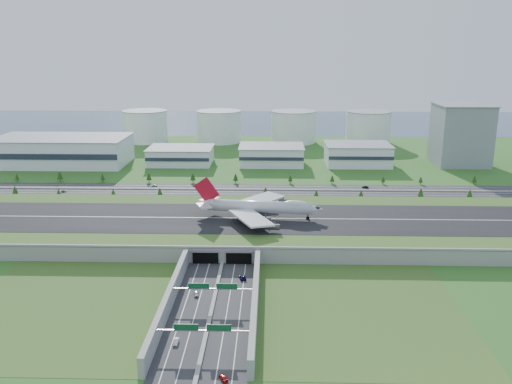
{
  "coord_description": "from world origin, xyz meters",
  "views": [
    {
      "loc": [
        24.31,
        -306.33,
        107.65
      ],
      "look_at": [
        14.89,
        35.0,
        14.88
      ],
      "focal_mm": 38.0,
      "sensor_mm": 36.0,
      "label": 1
    }
  ],
  "objects_px": {
    "boeing_747": "(259,207)",
    "car_1": "(176,341)",
    "office_tower": "(461,135)",
    "fuel_tank_a": "(145,126)",
    "car_5": "(365,187)",
    "car_3": "(224,377)",
    "car_4": "(64,191)",
    "car_2": "(242,277)",
    "car_0": "(196,294)",
    "car_7": "(154,186)"
  },
  "relations": [
    {
      "from": "fuel_tank_a",
      "to": "car_1",
      "type": "height_order",
      "value": "fuel_tank_a"
    },
    {
      "from": "car_0",
      "to": "car_5",
      "type": "xyz_separation_m",
      "value": [
        106.44,
        190.35,
        -0.03
      ]
    },
    {
      "from": "car_4",
      "to": "car_5",
      "type": "distance_m",
      "value": 230.93
    },
    {
      "from": "car_3",
      "to": "car_4",
      "type": "height_order",
      "value": "car_3"
    },
    {
      "from": "car_0",
      "to": "car_4",
      "type": "xyz_separation_m",
      "value": [
        -123.75,
        171.83,
        -0.13
      ]
    },
    {
      "from": "car_0",
      "to": "car_4",
      "type": "height_order",
      "value": "car_0"
    },
    {
      "from": "car_1",
      "to": "car_7",
      "type": "relative_size",
      "value": 1.04
    },
    {
      "from": "car_3",
      "to": "fuel_tank_a",
      "type": "bearing_deg",
      "value": -98.74
    },
    {
      "from": "office_tower",
      "to": "car_2",
      "type": "xyz_separation_m",
      "value": [
        -188.7,
        -263.76,
        -26.56
      ]
    },
    {
      "from": "car_0",
      "to": "car_1",
      "type": "relative_size",
      "value": 1.02
    },
    {
      "from": "office_tower",
      "to": "car_7",
      "type": "relative_size",
      "value": 11.55
    },
    {
      "from": "car_0",
      "to": "car_2",
      "type": "height_order",
      "value": "car_0"
    },
    {
      "from": "boeing_747",
      "to": "car_1",
      "type": "height_order",
      "value": "boeing_747"
    },
    {
      "from": "fuel_tank_a",
      "to": "car_5",
      "type": "bearing_deg",
      "value": -43.44
    },
    {
      "from": "boeing_747",
      "to": "car_5",
      "type": "bearing_deg",
      "value": 58.09
    },
    {
      "from": "car_5",
      "to": "car_7",
      "type": "relative_size",
      "value": 1.06
    },
    {
      "from": "car_0",
      "to": "car_3",
      "type": "distance_m",
      "value": 64.67
    },
    {
      "from": "car_3",
      "to": "car_5",
      "type": "xyz_separation_m",
      "value": [
        88.96,
        252.61,
        0.09
      ]
    },
    {
      "from": "boeing_747",
      "to": "car_0",
      "type": "bearing_deg",
      "value": -99.31
    },
    {
      "from": "car_3",
      "to": "car_2",
      "type": "bearing_deg",
      "value": -115.96
    },
    {
      "from": "boeing_747",
      "to": "car_1",
      "type": "xyz_separation_m",
      "value": [
        -27.91,
        -129.53,
        -13.86
      ]
    },
    {
      "from": "boeing_747",
      "to": "car_0",
      "type": "relative_size",
      "value": 15.41
    },
    {
      "from": "car_1",
      "to": "car_2",
      "type": "bearing_deg",
      "value": 69.36
    },
    {
      "from": "car_2",
      "to": "car_3",
      "type": "distance_m",
      "value": 80.47
    },
    {
      "from": "office_tower",
      "to": "fuel_tank_a",
      "type": "relative_size",
      "value": 1.1
    },
    {
      "from": "car_2",
      "to": "car_4",
      "type": "relative_size",
      "value": 1.38
    },
    {
      "from": "car_0",
      "to": "car_7",
      "type": "xyz_separation_m",
      "value": [
        -59.2,
        190.85,
        -0.17
      ]
    },
    {
      "from": "car_3",
      "to": "car_5",
      "type": "distance_m",
      "value": 267.82
    },
    {
      "from": "car_0",
      "to": "car_3",
      "type": "bearing_deg",
      "value": -84.53
    },
    {
      "from": "car_1",
      "to": "car_7",
      "type": "height_order",
      "value": "car_1"
    },
    {
      "from": "car_2",
      "to": "car_4",
      "type": "height_order",
      "value": "car_2"
    },
    {
      "from": "office_tower",
      "to": "car_1",
      "type": "bearing_deg",
      "value": -123.17
    },
    {
      "from": "car_1",
      "to": "car_3",
      "type": "xyz_separation_m",
      "value": [
        19.72,
        -22.07,
        -0.07
      ]
    },
    {
      "from": "car_2",
      "to": "car_1",
      "type": "bearing_deg",
      "value": 55.28
    },
    {
      "from": "car_3",
      "to": "car_5",
      "type": "relative_size",
      "value": 1.02
    },
    {
      "from": "car_4",
      "to": "office_tower",
      "type": "bearing_deg",
      "value": -91.61
    },
    {
      "from": "boeing_747",
      "to": "car_4",
      "type": "distance_m",
      "value": 171.25
    },
    {
      "from": "car_3",
      "to": "car_4",
      "type": "xyz_separation_m",
      "value": [
        -141.23,
        234.09,
        -0.01
      ]
    },
    {
      "from": "car_1",
      "to": "car_0",
      "type": "bearing_deg",
      "value": 86.69
    },
    {
      "from": "office_tower",
      "to": "fuel_tank_a",
      "type": "xyz_separation_m",
      "value": [
        -320.0,
        115.0,
        -10.0
      ]
    },
    {
      "from": "office_tower",
      "to": "car_3",
      "type": "distance_m",
      "value": 394.45
    },
    {
      "from": "car_1",
      "to": "car_5",
      "type": "distance_m",
      "value": 254.88
    },
    {
      "from": "boeing_747",
      "to": "car_1",
      "type": "distance_m",
      "value": 133.22
    },
    {
      "from": "boeing_747",
      "to": "car_7",
      "type": "bearing_deg",
      "value": 136.63
    },
    {
      "from": "fuel_tank_a",
      "to": "car_2",
      "type": "relative_size",
      "value": 8.47
    },
    {
      "from": "boeing_747",
      "to": "car_2",
      "type": "distance_m",
      "value": 72.74
    },
    {
      "from": "boeing_747",
      "to": "car_4",
      "type": "relative_size",
      "value": 18.19
    },
    {
      "from": "office_tower",
      "to": "car_0",
      "type": "xyz_separation_m",
      "value": [
        -208.3,
        -281.94,
        -26.52
      ]
    },
    {
      "from": "car_5",
      "to": "boeing_747",
      "type": "bearing_deg",
      "value": -33.51
    },
    {
      "from": "fuel_tank_a",
      "to": "car_7",
      "type": "bearing_deg",
      "value": -75.71
    }
  ]
}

